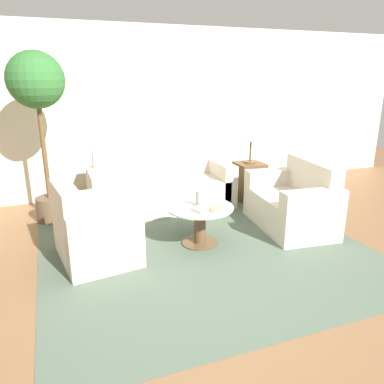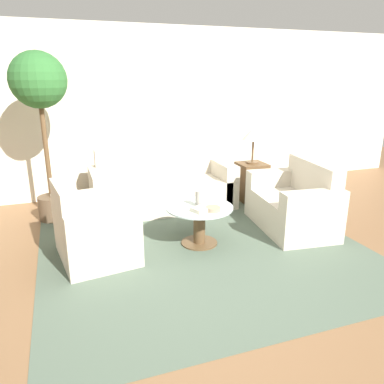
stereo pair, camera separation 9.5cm
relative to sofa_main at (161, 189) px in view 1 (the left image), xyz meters
name	(u,v)px [view 1 (the left image)]	position (x,y,z in m)	size (l,w,h in m)	color
ground_plane	(217,275)	(-0.05, -2.08, -0.29)	(14.00, 14.00, 0.00)	brown
wall_back	(140,112)	(-0.05, 0.90, 1.01)	(10.00, 0.06, 2.60)	beige
rug	(200,243)	(0.06, -1.35, -0.28)	(3.49, 3.54, 0.01)	#4C5B4C
sofa_main	(161,189)	(0.00, 0.00, 0.00)	(2.01, 0.79, 0.87)	beige
armchair	(91,233)	(-1.13, -1.30, 0.00)	(0.84, 0.99, 0.83)	beige
loveseat	(294,205)	(1.37, -1.30, 0.00)	(0.88, 1.29, 0.85)	beige
coffee_table	(200,220)	(0.06, -1.35, 0.00)	(0.76, 0.76, 0.45)	brown
side_table	(249,181)	(1.39, -0.11, 0.00)	(0.41, 0.41, 0.58)	brown
table_lamp	(251,134)	(1.39, -0.11, 0.73)	(0.33, 0.33, 0.56)	brown
potted_plant	(38,97)	(-1.51, 0.04, 1.32)	(0.69, 0.69, 2.15)	brown
vase	(200,199)	(0.06, -1.35, 0.26)	(0.09, 0.09, 0.18)	#9E998E
bowl	(214,209)	(0.15, -1.53, 0.19)	(0.16, 0.16, 0.05)	gray
book_stack	(201,209)	(0.02, -1.51, 0.19)	(0.21, 0.20, 0.05)	beige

